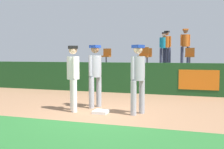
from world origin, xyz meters
TOP-DOWN VIEW (x-y plane):
  - ground_plane at (0.00, 0.00)m, footprint 60.00×60.00m
  - grass_foreground_strip at (0.00, -2.41)m, footprint 18.00×2.80m
  - first_base at (0.02, 0.08)m, footprint 0.40×0.40m
  - player_fielder_home at (-0.83, 0.13)m, footprint 0.49×0.60m
  - player_runner_visitor at (1.01, 0.26)m, footprint 0.48×0.48m
  - player_coach_visitor at (-0.43, 0.80)m, footprint 0.46×0.51m
  - field_wall at (0.01, 4.19)m, footprint 18.00×0.26m
  - bleacher_platform at (0.00, 6.76)m, footprint 18.00×4.80m
  - seat_back_left at (-2.32, 7.43)m, footprint 0.45×0.44m
  - seat_front_center at (0.12, 5.63)m, footprint 0.45×0.44m
  - seat_back_right at (2.16, 7.43)m, footprint 0.46×0.44m
  - seat_back_center at (-0.01, 7.43)m, footprint 0.44×0.44m
  - spectator_hooded at (0.74, 8.33)m, footprint 0.48×0.37m
  - spectator_capped at (0.90, 8.36)m, footprint 0.49×0.43m
  - spectator_casual at (1.90, 8.14)m, footprint 0.50×0.45m

SIDE VIEW (x-z plane):
  - ground_plane at x=0.00m, z-range 0.00..0.00m
  - grass_foreground_strip at x=0.00m, z-range 0.00..0.01m
  - first_base at x=0.02m, z-range 0.00..0.08m
  - bleacher_platform at x=0.00m, z-range 0.00..1.14m
  - field_wall at x=0.01m, z-range 0.00..1.29m
  - player_fielder_home at x=-0.83m, z-range 0.14..2.00m
  - player_runner_visitor at x=1.01m, z-range 0.15..2.02m
  - player_coach_visitor at x=-0.43m, z-range 0.15..2.05m
  - seat_back_center at x=-0.01m, z-range 1.19..2.03m
  - seat_front_center at x=0.12m, z-range 1.19..2.03m
  - seat_back_left at x=-2.32m, z-range 1.19..2.03m
  - seat_back_right at x=2.16m, z-range 1.19..2.03m
  - spectator_hooded at x=0.74m, z-range 1.28..3.01m
  - spectator_capped at x=0.90m, z-range 1.28..3.09m
  - spectator_casual at x=1.90m, z-range 1.29..3.16m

